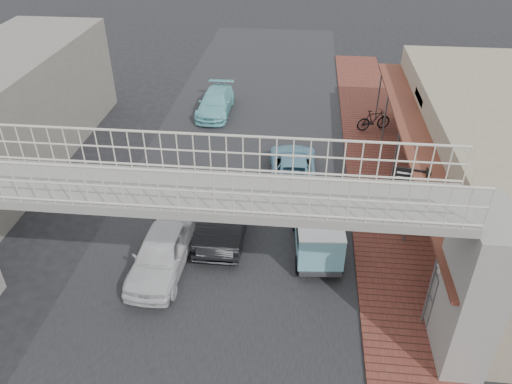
% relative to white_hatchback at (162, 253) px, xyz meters
% --- Properties ---
extents(ground, '(120.00, 120.00, 0.00)m').
position_rel_white_hatchback_xyz_m(ground, '(1.86, 1.33, -0.73)').
color(ground, black).
rests_on(ground, ground).
extents(road_strip, '(10.00, 60.00, 0.01)m').
position_rel_white_hatchback_xyz_m(road_strip, '(1.86, 1.33, -0.73)').
color(road_strip, black).
rests_on(road_strip, ground).
extents(sidewalk, '(3.00, 40.00, 0.10)m').
position_rel_white_hatchback_xyz_m(sidewalk, '(8.36, 4.33, -0.68)').
color(sidewalk, brown).
rests_on(sidewalk, ground).
extents(shophouse_row, '(7.20, 18.00, 4.00)m').
position_rel_white_hatchback_xyz_m(shophouse_row, '(12.83, 5.33, 1.28)').
color(shophouse_row, gray).
rests_on(shophouse_row, ground).
extents(footbridge, '(16.40, 2.40, 6.34)m').
position_rel_white_hatchback_xyz_m(footbridge, '(1.86, -2.67, 2.44)').
color(footbridge, gray).
rests_on(footbridge, ground).
extents(building_far_left, '(5.00, 14.00, 5.00)m').
position_rel_white_hatchback_xyz_m(building_far_left, '(-9.14, 7.33, 1.77)').
color(building_far_left, gray).
rests_on(building_far_left, ground).
extents(white_hatchback, '(1.91, 4.37, 1.47)m').
position_rel_white_hatchback_xyz_m(white_hatchback, '(0.00, 0.00, 0.00)').
color(white_hatchback, silver).
rests_on(white_hatchback, ground).
extents(dark_sedan, '(1.72, 4.90, 1.61)m').
position_rel_white_hatchback_xyz_m(dark_sedan, '(1.87, 2.53, 0.07)').
color(dark_sedan, black).
rests_on(dark_sedan, ground).
extents(angkot_curb, '(2.37, 4.70, 1.27)m').
position_rel_white_hatchback_xyz_m(angkot_curb, '(4.36, 6.62, -0.10)').
color(angkot_curb, '#6BA3BA').
rests_on(angkot_curb, ground).
extents(angkot_far, '(1.84, 4.39, 1.27)m').
position_rel_white_hatchback_xyz_m(angkot_far, '(-0.38, 13.44, -0.10)').
color(angkot_far, '#7DD2D9').
rests_on(angkot_far, ground).
extents(angkot_van, '(1.90, 3.70, 1.76)m').
position_rel_white_hatchback_xyz_m(angkot_van, '(5.44, 1.55, 0.38)').
color(angkot_van, black).
rests_on(angkot_van, ground).
extents(motorcycle_near, '(1.92, 1.08, 0.96)m').
position_rel_white_hatchback_xyz_m(motorcycle_near, '(7.16, 4.29, -0.16)').
color(motorcycle_near, black).
rests_on(motorcycle_near, sidewalk).
extents(motorcycle_far, '(1.98, 1.16, 1.15)m').
position_rel_white_hatchback_xyz_m(motorcycle_far, '(8.47, 11.91, -0.06)').
color(motorcycle_far, black).
rests_on(motorcycle_far, sidewalk).
extents(street_clock, '(0.65, 0.54, 2.63)m').
position_rel_white_hatchback_xyz_m(street_clock, '(9.06, -1.72, 1.55)').
color(street_clock, '#59595B').
rests_on(street_clock, sidewalk).
extents(arrow_sign, '(1.82, 1.19, 3.03)m').
position_rel_white_hatchback_xyz_m(arrow_sign, '(9.35, 2.65, 1.82)').
color(arrow_sign, '#59595B').
rests_on(arrow_sign, sidewalk).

